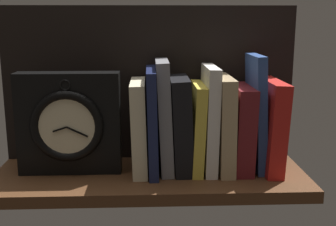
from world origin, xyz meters
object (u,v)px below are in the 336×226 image
object	(u,v)px
book_gray_chess	(164,116)
book_red_requiem	(269,125)
book_black_skeptic	(181,124)
book_maroon_dawkins	(240,128)
framed_clock	(68,124)
book_tan_shortstories	(223,123)
book_white_catcher	(209,119)
book_navy_bierce	(152,120)
book_cream_twain	(139,126)
book_blue_modern	(255,113)
book_yellow_seinlanguage	(196,127)

from	to	relation	value
book_gray_chess	book_red_requiem	size ratio (longest dim) A/B	1.22
book_black_skeptic	book_red_requiem	xyz separation A→B (cm)	(19.53, 0.00, -0.33)
book_maroon_dawkins	framed_clock	xyz separation A→B (cm)	(-37.26, -1.14, 1.63)
book_tan_shortstories	book_maroon_dawkins	xyz separation A→B (cm)	(3.86, 0.00, -1.05)
book_white_catcher	framed_clock	size ratio (longest dim) A/B	1.05
book_navy_bierce	book_tan_shortstories	bearing A→B (deg)	0.00
book_cream_twain	book_tan_shortstories	size ratio (longest dim) A/B	0.96
book_gray_chess	book_tan_shortstories	bearing A→B (deg)	0.00
book_blue_modern	book_black_skeptic	bearing A→B (deg)	180.00
book_red_requiem	book_black_skeptic	bearing A→B (deg)	180.00
book_blue_modern	book_red_requiem	world-z (taller)	book_blue_modern
book_navy_bierce	book_gray_chess	distance (cm)	2.79
book_yellow_seinlanguage	book_red_requiem	distance (cm)	16.09
book_blue_modern	framed_clock	distance (cm)	40.61
book_maroon_dawkins	book_yellow_seinlanguage	bearing A→B (deg)	180.00
book_cream_twain	book_tan_shortstories	world-z (taller)	book_tan_shortstories
book_black_skeptic	book_white_catcher	xyz separation A→B (cm)	(6.17, 0.00, 1.20)
book_cream_twain	framed_clock	bearing A→B (deg)	-175.65
book_gray_chess	book_yellow_seinlanguage	distance (cm)	7.52
book_navy_bierce	book_maroon_dawkins	xyz separation A→B (cm)	(19.44, 0.00, -1.91)
book_white_catcher	book_maroon_dawkins	distance (cm)	7.32
book_cream_twain	book_maroon_dawkins	size ratio (longest dim) A/B	1.06
book_gray_chess	book_red_requiem	world-z (taller)	book_gray_chess
book_red_requiem	framed_clock	size ratio (longest dim) A/B	0.91
book_gray_chess	book_white_catcher	distance (cm)	9.82
book_black_skeptic	book_blue_modern	distance (cm)	16.63
book_yellow_seinlanguage	book_cream_twain	bearing A→B (deg)	180.00
book_black_skeptic	book_white_catcher	world-z (taller)	book_white_catcher
book_red_requiem	framed_clock	distance (cm)	43.66
book_yellow_seinlanguage	book_white_catcher	size ratio (longest dim) A/B	0.83
book_navy_bierce	book_tan_shortstories	xyz separation A→B (cm)	(15.58, 0.00, -0.86)
book_yellow_seinlanguage	book_tan_shortstories	xyz separation A→B (cm)	(5.86, 0.00, 0.79)
book_yellow_seinlanguage	book_maroon_dawkins	bearing A→B (deg)	0.00
book_tan_shortstories	book_maroon_dawkins	size ratio (longest dim) A/B	1.11
book_gray_chess	book_yellow_seinlanguage	world-z (taller)	book_gray_chess
book_gray_chess	book_tan_shortstories	xyz separation A→B (cm)	(12.94, 0.00, -1.76)
book_maroon_dawkins	framed_clock	bearing A→B (deg)	-178.25
book_yellow_seinlanguage	book_tan_shortstories	world-z (taller)	book_tan_shortstories
book_white_catcher	book_tan_shortstories	xyz separation A→B (cm)	(3.14, 0.00, -1.11)
book_yellow_seinlanguage	book_maroon_dawkins	size ratio (longest dim) A/B	1.03
framed_clock	book_maroon_dawkins	bearing A→B (deg)	1.75
framed_clock	book_navy_bierce	bearing A→B (deg)	3.66
book_maroon_dawkins	book_red_requiem	bearing A→B (deg)	0.00
framed_clock	book_black_skeptic	bearing A→B (deg)	2.71
framed_clock	book_gray_chess	bearing A→B (deg)	3.19
book_gray_chess	book_tan_shortstories	world-z (taller)	book_gray_chess
book_yellow_seinlanguage	book_blue_modern	size ratio (longest dim) A/B	0.75
book_tan_shortstories	book_blue_modern	world-z (taller)	book_blue_modern
book_yellow_seinlanguage	book_maroon_dawkins	xyz separation A→B (cm)	(9.72, 0.00, -0.26)
book_yellow_seinlanguage	book_black_skeptic	bearing A→B (deg)	180.00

